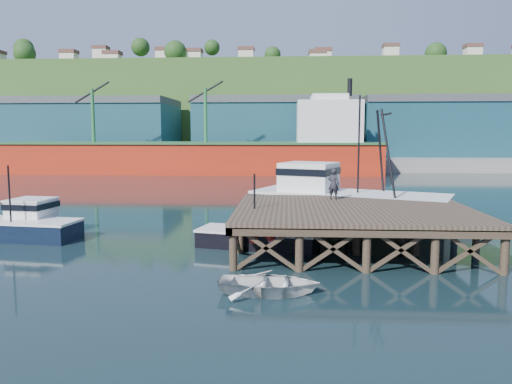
# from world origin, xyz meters

# --- Properties ---
(ground) EXTENTS (300.00, 300.00, 0.00)m
(ground) POSITION_xyz_m (0.00, 0.00, 0.00)
(ground) COLOR black
(ground) RESTS_ON ground
(wharf) EXTENTS (12.00, 10.00, 2.62)m
(wharf) POSITION_xyz_m (5.50, -0.19, 1.94)
(wharf) COLOR brown
(wharf) RESTS_ON ground
(far_quay) EXTENTS (160.00, 40.00, 2.00)m
(far_quay) POSITION_xyz_m (0.00, 70.00, 1.00)
(far_quay) COLOR gray
(far_quay) RESTS_ON ground
(warehouse_left) EXTENTS (32.00, 16.00, 9.00)m
(warehouse_left) POSITION_xyz_m (-35.00, 65.00, 6.50)
(warehouse_left) COLOR #1B4E5A
(warehouse_left) RESTS_ON far_quay
(warehouse_mid) EXTENTS (28.00, 16.00, 9.00)m
(warehouse_mid) POSITION_xyz_m (0.00, 65.00, 6.50)
(warehouse_mid) COLOR #1B4E5A
(warehouse_mid) RESTS_ON far_quay
(warehouse_right) EXTENTS (30.00, 16.00, 9.00)m
(warehouse_right) POSITION_xyz_m (30.00, 65.00, 6.50)
(warehouse_right) COLOR #1B4E5A
(warehouse_right) RESTS_ON far_quay
(cargo_ship) EXTENTS (55.50, 10.00, 13.75)m
(cargo_ship) POSITION_xyz_m (-8.46, 48.00, 3.31)
(cargo_ship) COLOR red
(cargo_ship) RESTS_ON ground
(hillside) EXTENTS (220.00, 50.00, 22.00)m
(hillside) POSITION_xyz_m (0.00, 100.00, 11.00)
(hillside) COLOR #2D511E
(hillside) RESTS_ON ground
(boat_navy) EXTENTS (6.95, 4.05, 4.19)m
(boat_navy) POSITION_xyz_m (-12.84, 1.25, 0.84)
(boat_navy) COLOR black
(boat_navy) RESTS_ON ground
(boat_black) EXTENTS (6.65, 5.51, 3.89)m
(boat_black) POSITION_xyz_m (0.67, 0.07, 0.71)
(boat_black) COLOR black
(boat_black) RESTS_ON ground
(trawler) EXTENTS (13.12, 8.88, 8.29)m
(trawler) POSITION_xyz_m (5.81, 6.50, 1.71)
(trawler) COLOR #C7C381
(trawler) RESTS_ON ground
(dinghy) EXTENTS (3.92, 2.92, 0.78)m
(dinghy) POSITION_xyz_m (1.47, -7.77, 0.39)
(dinghy) COLOR white
(dinghy) RESTS_ON ground
(dockworker) EXTENTS (0.76, 0.64, 1.77)m
(dockworker) POSITION_xyz_m (4.77, 3.08, 3.01)
(dockworker) COLOR black
(dockworker) RESTS_ON wharf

